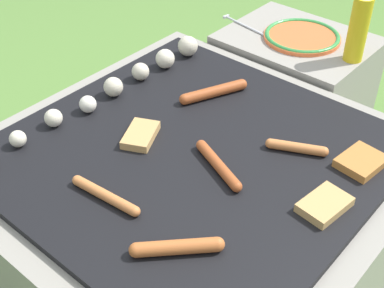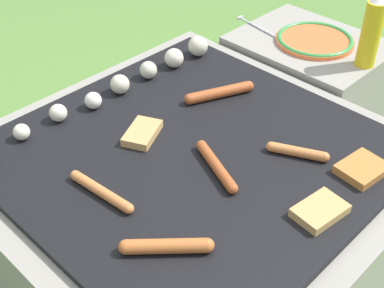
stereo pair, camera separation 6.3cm
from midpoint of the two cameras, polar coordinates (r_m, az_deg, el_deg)
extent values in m
plane|color=#567F38|center=(1.50, -1.23, -11.68)|extent=(14.00, 14.00, 0.00)
cube|color=gray|center=(1.37, -1.33, -7.00)|extent=(0.93, 0.93, 0.35)
cube|color=black|center=(1.25, -1.45, -1.07)|extent=(0.82, 0.82, 0.02)
cube|color=gray|center=(1.84, 9.65, 6.02)|extent=(0.36, 0.45, 0.37)
cylinder|color=#C6753D|center=(1.14, -10.83, -5.44)|extent=(0.04, 0.16, 0.02)
sphere|color=#C6753D|center=(1.09, -7.77, -7.17)|extent=(0.02, 0.02, 0.02)
sphere|color=#C6753D|center=(1.18, -13.64, -3.82)|extent=(0.02, 0.02, 0.02)
cylinder|color=#A34C23|center=(1.43, 1.06, 5.58)|extent=(0.17, 0.10, 0.03)
sphere|color=#A34C23|center=(1.39, -2.11, 4.76)|extent=(0.03, 0.03, 0.03)
sphere|color=#A34C23|center=(1.46, 4.09, 6.35)|extent=(0.03, 0.03, 0.03)
cylinder|color=#A34C23|center=(1.19, 1.28, -2.27)|extent=(0.08, 0.16, 0.02)
sphere|color=#A34C23|center=(1.13, 3.19, -4.60)|extent=(0.02, 0.02, 0.02)
sphere|color=#A34C23|center=(1.24, -0.46, -0.14)|extent=(0.02, 0.02, 0.02)
cylinder|color=#B7602D|center=(1.02, -3.43, -10.98)|extent=(0.13, 0.13, 0.03)
sphere|color=#B7602D|center=(1.02, 0.92, -10.70)|extent=(0.03, 0.03, 0.03)
sphere|color=#B7602D|center=(1.02, -7.78, -11.19)|extent=(0.03, 0.03, 0.03)
cylinder|color=#C6753D|center=(1.25, 9.69, -0.40)|extent=(0.08, 0.12, 0.02)
sphere|color=#C6753D|center=(1.26, 6.92, 0.03)|extent=(0.02, 0.02, 0.02)
sphere|color=#C6753D|center=(1.25, 12.47, -0.83)|extent=(0.02, 0.02, 0.02)
cube|color=tan|center=(1.29, -6.91, 0.94)|extent=(0.12, 0.11, 0.02)
cube|color=tan|center=(1.12, 12.40, -6.38)|extent=(0.12, 0.09, 0.02)
cube|color=#B27033|center=(1.25, 16.24, -1.85)|extent=(0.11, 0.10, 0.02)
sphere|color=beige|center=(1.32, -19.40, 0.50)|extent=(0.04, 0.04, 0.04)
sphere|color=beige|center=(1.36, -15.86, 2.67)|extent=(0.04, 0.04, 0.04)
sphere|color=silver|center=(1.39, -12.34, 4.15)|extent=(0.04, 0.04, 0.04)
sphere|color=beige|center=(1.44, -9.65, 6.01)|extent=(0.05, 0.05, 0.05)
sphere|color=beige|center=(1.50, -6.73, 7.66)|extent=(0.05, 0.05, 0.05)
sphere|color=beige|center=(1.55, -4.07, 9.04)|extent=(0.06, 0.06, 0.06)
sphere|color=beige|center=(1.61, -1.59, 10.39)|extent=(0.06, 0.06, 0.06)
cylinder|color=orange|center=(1.75, 10.62, 11.13)|extent=(0.24, 0.24, 0.01)
torus|color=#338C3F|center=(1.75, 10.64, 11.27)|extent=(0.24, 0.24, 0.01)
cylinder|color=gold|center=(1.62, 16.22, 11.63)|extent=(0.06, 0.06, 0.19)
cylinder|color=silver|center=(1.79, 5.05, 12.26)|extent=(0.04, 0.22, 0.01)
cube|color=silver|center=(1.86, 2.66, 13.41)|extent=(0.02, 0.01, 0.01)
camera|label=1|loc=(0.03, -91.47, -1.16)|focal=50.00mm
camera|label=2|loc=(0.03, 88.53, 1.16)|focal=50.00mm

